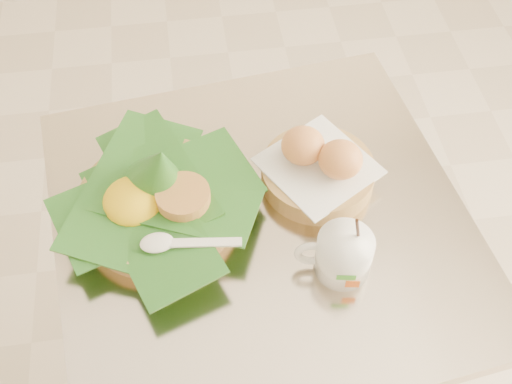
{
  "coord_description": "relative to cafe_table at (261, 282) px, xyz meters",
  "views": [
    {
      "loc": [
        0.06,
        -0.6,
        1.65
      ],
      "look_at": [
        0.15,
        0.04,
        0.82
      ],
      "focal_mm": 45.0,
      "sensor_mm": 36.0,
      "label": 1
    }
  ],
  "objects": [
    {
      "name": "rice_basket",
      "position": [
        -0.17,
        0.04,
        0.27
      ],
      "size": [
        0.34,
        0.34,
        0.17
      ],
      "rotation": [
        0.0,
        0.0,
        0.2
      ],
      "color": "tan",
      "rests_on": "cafe_table"
    },
    {
      "name": "cafe_table",
      "position": [
        0.0,
        0.0,
        0.0
      ],
      "size": [
        0.79,
        0.79,
        0.75
      ],
      "rotation": [
        0.0,
        0.0,
        0.13
      ],
      "color": "gray",
      "rests_on": "floor"
    },
    {
      "name": "coffee_mug",
      "position": [
        0.11,
        -0.12,
        0.26
      ],
      "size": [
        0.12,
        0.09,
        0.16
      ],
      "rotation": [
        0.0,
        0.0,
        -0.17
      ],
      "color": "white",
      "rests_on": "cafe_table"
    },
    {
      "name": "bread_basket",
      "position": [
        0.11,
        0.07,
        0.26
      ],
      "size": [
        0.23,
        0.23,
        0.1
      ],
      "rotation": [
        0.0,
        0.0,
        -0.25
      ],
      "color": "tan",
      "rests_on": "cafe_table"
    }
  ]
}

